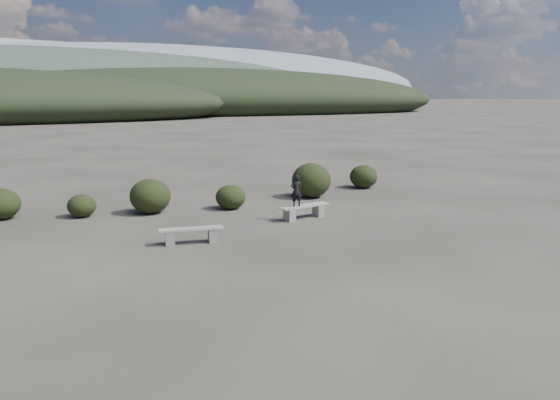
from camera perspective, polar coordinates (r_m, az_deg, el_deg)
ground at (r=12.51m, az=6.07°, el=-7.77°), size 1200.00×1200.00×0.00m
bench_left at (r=15.09m, az=-9.23°, el=-3.54°), size 1.79×0.69×0.44m
bench_right at (r=17.91m, az=2.55°, el=-1.10°), size 1.86×0.71×0.46m
seated_person at (r=17.58m, az=1.71°, el=0.98°), size 0.40×0.28×1.03m
shrub_a at (r=19.30m, az=-20.01°, el=-0.56°), size 0.94×0.94×0.77m
shrub_b at (r=19.21m, az=-13.41°, el=0.40°), size 1.39×1.39×1.19m
shrub_c at (r=19.51m, az=-5.19°, el=0.31°), size 1.08×1.08×0.86m
shrub_d at (r=21.67m, az=3.30°, el=2.07°), size 1.57×1.57×1.37m
shrub_e at (r=24.16m, az=8.73°, el=2.44°), size 1.22×1.22×1.01m
shrub_f at (r=19.99m, az=-27.14°, el=-0.36°), size 1.21×1.21×1.02m
mountain_ridges at (r=349.17m, az=-26.46°, el=10.84°), size 500.00×400.00×56.00m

